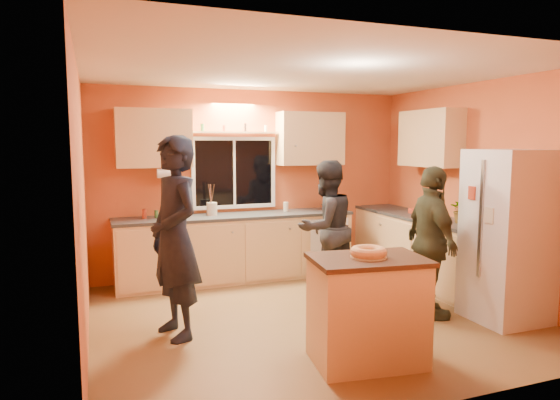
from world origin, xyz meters
name	(u,v)px	position (x,y,z in m)	size (l,w,h in m)	color
ground	(311,316)	(0.00, 0.00, 0.00)	(4.50, 4.50, 0.00)	brown
room_shell	(307,165)	(0.12, 0.41, 1.62)	(4.54, 4.04, 2.61)	#D46436
back_counter	(262,245)	(0.01, 1.70, 0.45)	(4.23, 0.62, 0.90)	tan
right_counter	(432,252)	(1.95, 0.50, 0.45)	(0.62, 1.84, 0.90)	tan
refrigerator	(508,236)	(1.89, -0.80, 0.90)	(0.72, 0.70, 1.80)	silver
island	(367,309)	(-0.02, -1.20, 0.46)	(1.02, 0.76, 0.92)	tan
bundt_pastry	(368,252)	(-0.02, -1.20, 0.96)	(0.31, 0.31, 0.09)	tan
person_left	(175,238)	(-1.44, -0.03, 0.97)	(0.71, 0.46, 1.94)	black
person_center	(326,228)	(0.51, 0.69, 0.83)	(0.81, 0.63, 1.66)	black
person_right	(431,243)	(1.19, -0.46, 0.81)	(0.95, 0.40, 1.63)	#303220
mixing_bowl	(334,207)	(1.10, 1.67, 0.94)	(0.32, 0.32, 0.08)	black
utensil_crock	(212,209)	(-0.67, 1.77, 0.99)	(0.14, 0.14, 0.17)	beige
potted_plant	(462,210)	(2.01, 0.04, 1.07)	(0.30, 0.26, 0.33)	gray
red_box	(416,211)	(1.99, 0.94, 0.94)	(0.16, 0.12, 0.07)	#B4351B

